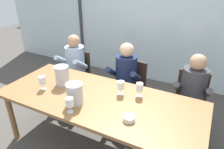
% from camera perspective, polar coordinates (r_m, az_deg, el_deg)
% --- Properties ---
extents(ground, '(14.00, 14.00, 0.00)m').
position_cam_1_polar(ground, '(3.62, 4.77, -8.85)').
color(ground, '#4C4742').
extents(window_glass_panel, '(7.63, 0.03, 2.60)m').
position_cam_1_polar(window_glass_panel, '(4.14, 12.02, 14.99)').
color(window_glass_panel, silver).
rests_on(window_glass_panel, ground).
extents(window_mullion_left, '(0.06, 0.06, 2.60)m').
position_cam_1_polar(window_mullion_left, '(4.87, -8.69, 16.90)').
color(window_mullion_left, '#38383D').
rests_on(window_mullion_left, ground).
extents(hillside_vineyard, '(13.63, 2.40, 2.10)m').
position_cam_1_polar(hillside_vineyard, '(8.36, 20.61, 17.81)').
color(hillside_vineyard, '#386633').
rests_on(hillside_vineyard, ground).
extents(dining_table, '(2.43, 1.00, 0.76)m').
position_cam_1_polar(dining_table, '(2.49, -3.73, -7.72)').
color(dining_table, olive).
rests_on(dining_table, ground).
extents(chair_near_curtain, '(0.50, 0.50, 0.86)m').
position_cam_1_polar(chair_near_curtain, '(3.73, -9.60, 0.93)').
color(chair_near_curtain, '#332319').
rests_on(chair_near_curtain, ground).
extents(chair_left_of_center, '(0.48, 0.48, 0.86)m').
position_cam_1_polar(chair_left_of_center, '(3.28, 5.13, -2.60)').
color(chair_left_of_center, '#332319').
rests_on(chair_left_of_center, ground).
extents(chair_center, '(0.45, 0.45, 0.86)m').
position_cam_1_polar(chair_center, '(3.12, 20.73, -6.02)').
color(chair_center, '#332319').
rests_on(chair_center, ground).
extents(person_pale_blue_shirt, '(0.46, 0.61, 1.18)m').
position_cam_1_polar(person_pale_blue_shirt, '(3.54, -10.74, 2.46)').
color(person_pale_blue_shirt, '#9EB2D1').
rests_on(person_pale_blue_shirt, ground).
extents(person_navy_polo, '(0.48, 0.62, 1.18)m').
position_cam_1_polar(person_navy_polo, '(3.09, 3.39, -0.77)').
color(person_navy_polo, '#192347').
rests_on(person_navy_polo, ground).
extents(person_charcoal_jacket, '(0.47, 0.62, 1.18)m').
position_cam_1_polar(person_charcoal_jacket, '(2.90, 21.18, -4.73)').
color(person_charcoal_jacket, '#38383D').
rests_on(person_charcoal_jacket, ground).
extents(ice_bucket_primary, '(0.19, 0.19, 0.25)m').
position_cam_1_polar(ice_bucket_primary, '(2.32, -10.27, -5.16)').
color(ice_bucket_primary, '#B7B7BC').
rests_on(ice_bucket_primary, dining_table).
extents(ice_bucket_secondary, '(0.19, 0.19, 0.26)m').
position_cam_1_polar(ice_bucket_secondary, '(2.73, -13.62, -0.20)').
color(ice_bucket_secondary, '#B7B7BC').
rests_on(ice_bucket_secondary, dining_table).
extents(tasting_bowl, '(0.12, 0.12, 0.05)m').
position_cam_1_polar(tasting_bowl, '(2.10, 4.74, -11.98)').
color(tasting_bowl, silver).
rests_on(tasting_bowl, dining_table).
extents(wine_glass_by_left_taster, '(0.08, 0.08, 0.17)m').
position_cam_1_polar(wine_glass_by_left_taster, '(2.19, -11.65, -7.62)').
color(wine_glass_by_left_taster, silver).
rests_on(wine_glass_by_left_taster, dining_table).
extents(wine_glass_near_bucket, '(0.08, 0.08, 0.17)m').
position_cam_1_polar(wine_glass_near_bucket, '(2.43, 7.61, -3.52)').
color(wine_glass_near_bucket, silver).
rests_on(wine_glass_near_bucket, dining_table).
extents(wine_glass_center_pour, '(0.08, 0.08, 0.17)m').
position_cam_1_polar(wine_glass_center_pour, '(2.70, -18.71, -1.66)').
color(wine_glass_center_pour, silver).
rests_on(wine_glass_center_pour, dining_table).
extents(wine_glass_by_right_taster, '(0.08, 0.08, 0.17)m').
position_cam_1_polar(wine_glass_by_right_taster, '(2.45, 2.48, -3.01)').
color(wine_glass_by_right_taster, silver).
rests_on(wine_glass_by_right_taster, dining_table).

